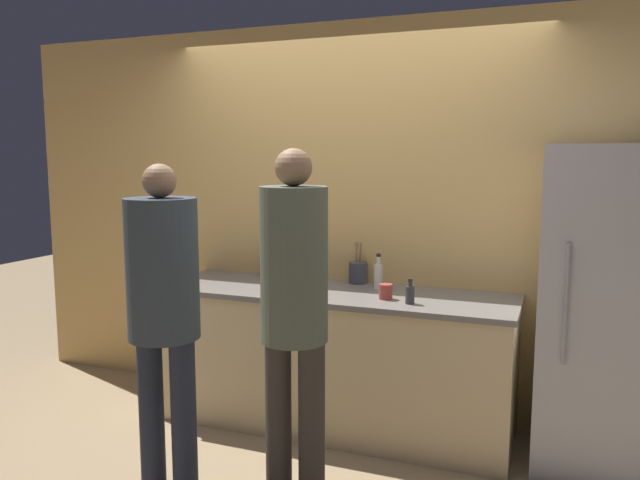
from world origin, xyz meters
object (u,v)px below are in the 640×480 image
(refrigerator, at_px, (606,311))
(cup_red, at_px, (386,292))
(utensil_crock, at_px, (358,272))
(bottle_clear, at_px, (378,275))
(fruit_bowl, at_px, (295,283))
(bottle_dark, at_px, (410,294))
(person_left, at_px, (163,298))
(person_center, at_px, (294,302))
(bottle_red, at_px, (264,266))

(refrigerator, distance_m, cup_red, 1.21)
(utensil_crock, bearing_deg, bottle_clear, -35.95)
(fruit_bowl, bearing_deg, bottle_dark, -6.87)
(refrigerator, xyz_separation_m, cup_red, (-1.20, -0.13, 0.04))
(refrigerator, relative_size, utensil_crock, 6.52)
(person_left, distance_m, bottle_clear, 1.42)
(person_center, height_order, utensil_crock, person_center)
(bottle_dark, bearing_deg, fruit_bowl, 173.13)
(refrigerator, height_order, bottle_clear, refrigerator)
(bottle_clear, bearing_deg, utensil_crock, 144.05)
(person_center, bearing_deg, bottle_dark, 64.07)
(person_left, relative_size, fruit_bowl, 5.92)
(person_left, relative_size, utensil_crock, 6.17)
(bottle_dark, height_order, cup_red, bottle_dark)
(utensil_crock, relative_size, cup_red, 3.05)
(refrigerator, bearing_deg, person_left, -153.18)
(fruit_bowl, bearing_deg, bottle_clear, 25.48)
(utensil_crock, xyz_separation_m, bottle_red, (-0.69, -0.02, -0.00))
(person_center, relative_size, utensil_crock, 6.43)
(utensil_crock, relative_size, bottle_clear, 1.21)
(bottle_clear, bearing_deg, refrigerator, -5.37)
(bottle_red, distance_m, bottle_clear, 0.87)
(person_left, height_order, bottle_dark, person_left)
(person_left, bearing_deg, refrigerator, 26.82)
(fruit_bowl, relative_size, bottle_clear, 1.26)
(bottle_clear, relative_size, cup_red, 2.53)
(person_left, xyz_separation_m, cup_red, (0.90, 0.93, -0.09))
(fruit_bowl, xyz_separation_m, bottle_red, (-0.38, 0.34, 0.03))
(person_left, relative_size, bottle_dark, 11.58)
(bottle_red, bearing_deg, bottle_clear, -7.08)
(utensil_crock, bearing_deg, fruit_bowl, -130.65)
(person_center, relative_size, cup_red, 19.62)
(bottle_red, xyz_separation_m, bottle_dark, (1.15, -0.43, -0.02))
(bottle_dark, bearing_deg, person_left, -140.85)
(fruit_bowl, bearing_deg, person_left, -107.53)
(person_left, xyz_separation_m, person_center, (0.68, 0.08, 0.02))
(fruit_bowl, relative_size, utensil_crock, 1.04)
(refrigerator, distance_m, person_center, 1.73)
(utensil_crock, distance_m, bottle_dark, 0.64)
(person_center, bearing_deg, bottle_clear, 84.83)
(refrigerator, bearing_deg, bottle_dark, -169.27)
(refrigerator, bearing_deg, utensil_crock, 170.47)
(person_center, distance_m, bottle_clear, 1.11)
(utensil_crock, bearing_deg, refrigerator, -9.53)
(refrigerator, height_order, fruit_bowl, refrigerator)
(person_left, xyz_separation_m, fruit_bowl, (0.30, 0.96, -0.08))
(fruit_bowl, bearing_deg, bottle_red, 138.73)
(refrigerator, xyz_separation_m, bottle_red, (-2.19, 0.23, 0.07))
(refrigerator, xyz_separation_m, fruit_bowl, (-1.80, -0.11, 0.04))
(bottle_red, bearing_deg, fruit_bowl, -41.27)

